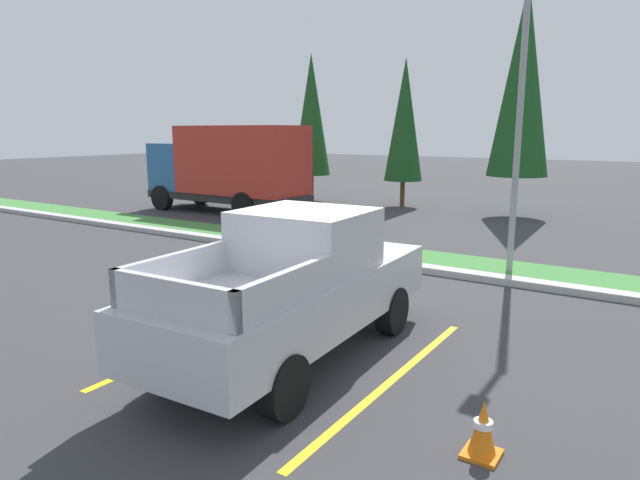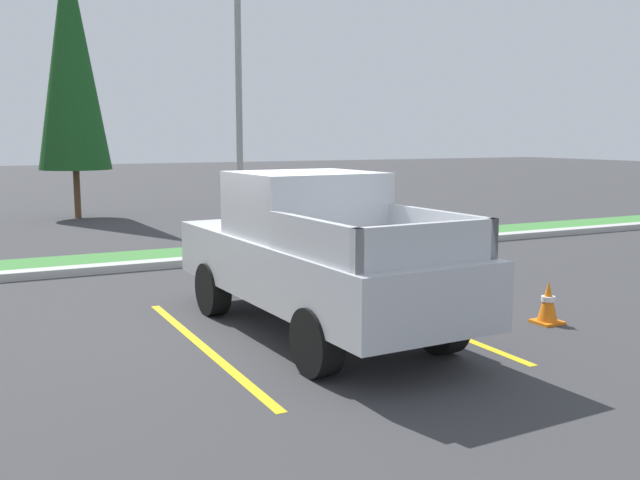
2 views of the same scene
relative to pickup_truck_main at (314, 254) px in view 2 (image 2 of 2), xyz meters
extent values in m
plane|color=#38383A|center=(-0.30, 0.54, -1.04)|extent=(120.00, 120.00, 0.00)
cube|color=yellow|center=(-1.55, -0.05, -1.04)|extent=(0.12, 4.80, 0.01)
cube|color=yellow|center=(1.55, -0.05, -1.04)|extent=(0.12, 4.80, 0.01)
cube|color=#B2B2AD|center=(-0.30, 5.54, -0.97)|extent=(56.00, 0.40, 0.15)
cube|color=#42843D|center=(-0.30, 6.64, -1.01)|extent=(56.00, 1.80, 0.06)
cylinder|color=black|center=(-0.91, 1.46, -0.66)|extent=(0.31, 0.77, 0.76)
cylinder|color=black|center=(0.78, 1.53, -0.66)|extent=(0.31, 0.77, 0.76)
cylinder|color=black|center=(-0.78, -1.64, -0.66)|extent=(0.31, 0.77, 0.76)
cylinder|color=black|center=(0.92, -1.56, -0.66)|extent=(0.31, 0.77, 0.76)
cube|color=silver|center=(0.00, -0.05, -0.16)|extent=(2.12, 5.28, 0.76)
cube|color=silver|center=(-0.01, 0.25, 0.64)|extent=(1.83, 1.67, 0.84)
cube|color=#2D3842|center=(-0.05, 1.07, 0.69)|extent=(1.62, 0.13, 0.63)
cube|color=silver|center=(-0.78, -1.54, 0.44)|extent=(0.18, 1.90, 0.44)
cube|color=silver|center=(0.91, -1.46, 0.44)|extent=(0.18, 1.90, 0.44)
cube|color=silver|center=(0.10, -2.40, 0.44)|extent=(1.80, 0.18, 0.44)
cube|color=silver|center=(-0.11, 2.50, -0.40)|extent=(1.81, 0.24, 0.28)
cylinder|color=gray|center=(1.39, 6.44, 2.36)|extent=(0.14, 0.14, 6.80)
cylinder|color=brown|center=(-0.75, 15.40, -0.27)|extent=(0.20, 0.20, 1.53)
cone|color=#194C1E|center=(-0.75, 15.40, 3.98)|extent=(2.21, 2.21, 6.98)
cube|color=orange|center=(3.05, -1.10, -1.02)|extent=(0.36, 0.36, 0.04)
cone|color=orange|center=(3.05, -1.10, -0.72)|extent=(0.28, 0.28, 0.56)
cylinder|color=white|center=(3.05, -1.10, -0.69)|extent=(0.19, 0.19, 0.07)
camera|label=1|loc=(4.43, -6.21, 2.17)|focal=31.08mm
camera|label=2|loc=(-4.13, -8.35, 1.53)|focal=40.47mm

